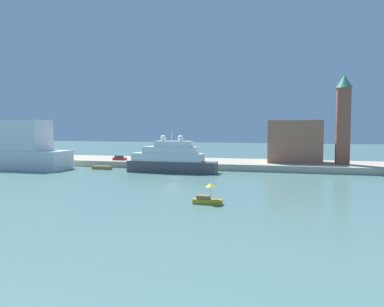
{
  "coord_description": "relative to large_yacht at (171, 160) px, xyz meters",
  "views": [
    {
      "loc": [
        25.88,
        -79.23,
        11.22
      ],
      "look_at": [
        2.56,
        6.0,
        5.13
      ],
      "focal_mm": 34.78,
      "sensor_mm": 36.0,
      "label": 1
    }
  ],
  "objects": [
    {
      "name": "ground",
      "position": [
        3.94,
        -9.31,
        -3.21
      ],
      "size": [
        400.0,
        400.0,
        0.0
      ],
      "primitive_type": "plane",
      "color": "slate"
    },
    {
      "name": "quay_dock",
      "position": [
        3.94,
        16.51,
        -2.34
      ],
      "size": [
        110.0,
        19.65,
        1.75
      ],
      "primitive_type": "cube",
      "color": "#ADA38E",
      "rests_on": "ground"
    },
    {
      "name": "large_yacht",
      "position": [
        0.0,
        0.0,
        0.0
      ],
      "size": [
        22.79,
        4.57,
        10.65
      ],
      "color": "#4C4C51",
      "rests_on": "ground"
    },
    {
      "name": "small_motorboat",
      "position": [
        17.74,
        -35.76,
        -2.22
      ],
      "size": [
        4.33,
        1.57,
        3.13
      ],
      "color": "#B7991E",
      "rests_on": "ground"
    },
    {
      "name": "work_barge",
      "position": [
        -20.33,
        1.9,
        -2.75
      ],
      "size": [
        5.37,
        1.53,
        0.92
      ],
      "primitive_type": "cube",
      "color": "olive",
      "rests_on": "ground"
    },
    {
      "name": "harbor_building",
      "position": [
        30.2,
        17.63,
        4.3
      ],
      "size": [
        14.18,
        10.32,
        11.53
      ],
      "primitive_type": "cube",
      "color": "#9E664C",
      "rests_on": "quay_dock"
    },
    {
      "name": "bell_tower",
      "position": [
        42.1,
        14.72,
        10.94
      ],
      "size": [
        4.28,
        4.28,
        23.03
      ],
      "color": "#93513D",
      "rests_on": "quay_dock"
    },
    {
      "name": "parked_car",
      "position": [
        -19.6,
        11.03,
        -0.9
      ],
      "size": [
        3.81,
        1.78,
        1.33
      ],
      "color": "#B21E1E",
      "rests_on": "quay_dock"
    },
    {
      "name": "person_figure",
      "position": [
        -14.56,
        11.28,
        -0.74
      ],
      "size": [
        0.36,
        0.36,
        1.57
      ],
      "color": "#4C4C4C",
      "rests_on": "quay_dock"
    },
    {
      "name": "mooring_bollard",
      "position": [
        2.5,
        7.75,
        -1.07
      ],
      "size": [
        0.54,
        0.54,
        0.79
      ],
      "primitive_type": "cylinder",
      "color": "black",
      "rests_on": "quay_dock"
    }
  ]
}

